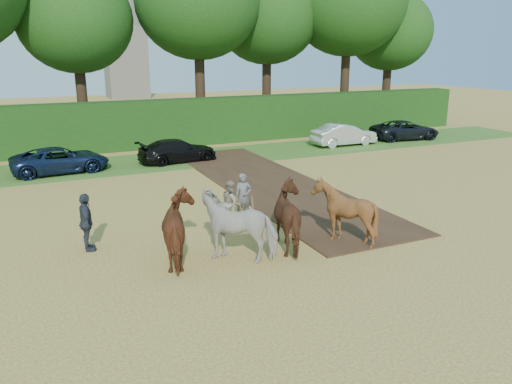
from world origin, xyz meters
name	(u,v)px	position (x,y,z in m)	size (l,w,h in m)	color
ground	(322,238)	(0.00, 0.00, 0.00)	(120.00, 120.00, 0.00)	gold
earth_strip	(270,184)	(1.50, 7.00, 0.03)	(4.50, 17.00, 0.05)	#472D1C
grass_verge	(194,158)	(0.00, 14.00, 0.01)	(50.00, 5.00, 0.03)	#38601E
hedgerow	(172,123)	(0.00, 18.50, 1.50)	(46.00, 1.60, 3.00)	#14380F
spectator_near	(231,203)	(-2.24, 2.57, 0.82)	(0.79, 0.62, 1.63)	#B3A38D
spectator_far	(86,223)	(-7.20, 2.17, 0.92)	(1.08, 0.45, 1.84)	#282D35
plough_team	(267,220)	(-2.14, -0.16, 1.02)	(7.00, 4.87, 2.05)	brown
parked_cars	(214,146)	(1.15, 13.71, 0.67)	(36.55, 3.23, 1.44)	#AFAFB6
treeline	(128,4)	(-1.69, 21.69, 8.97)	(48.70, 10.60, 14.21)	#382616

